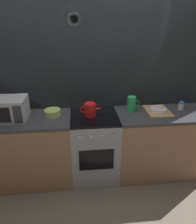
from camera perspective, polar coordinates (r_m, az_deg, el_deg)
The scene contains 11 objects.
ground_plane at distance 3.16m, azimuth -0.92°, elevation -16.04°, with size 8.00×8.00×0.00m, color #6B6054.
back_wall at distance 2.87m, azimuth -1.65°, elevation 7.11°, with size 3.60×0.05×2.40m.
counter_left at distance 2.97m, azimuth -18.82°, elevation -9.63°, with size 1.20×0.60×0.90m.
stove_unit at distance 2.89m, azimuth -0.98°, elevation -9.18°, with size 0.60×0.63×0.90m.
counter_right at distance 3.09m, azimuth 16.07°, elevation -7.88°, with size 1.20×0.60×0.90m.
microwave at distance 2.74m, azimuth -23.21°, elevation 0.66°, with size 0.46×0.35×0.27m.
kettle at distance 2.65m, azimuth -2.07°, elevation 0.66°, with size 0.28×0.15×0.17m.
mixing_bowl at distance 2.73m, azimuth -12.07°, elevation -0.14°, with size 0.20×0.20×0.08m, color #B7D166.
pitcher at distance 2.81m, azimuth 8.97°, elevation 2.14°, with size 0.16×0.11×0.20m.
dish_pile at distance 2.88m, azimuth 15.74°, elevation 0.39°, with size 0.30×0.40×0.07m.
spice_jar at distance 3.06m, azimuth 21.34°, elevation 1.56°, with size 0.08×0.08×0.10m.
Camera 1 is at (-0.20, -2.42, 2.01)m, focal length 34.21 mm.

